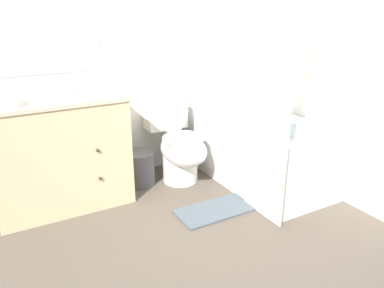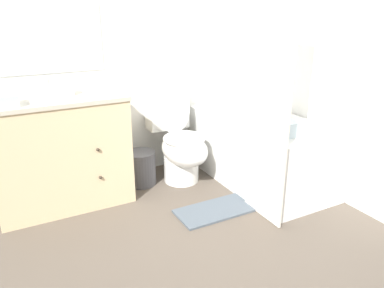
% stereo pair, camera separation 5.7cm
% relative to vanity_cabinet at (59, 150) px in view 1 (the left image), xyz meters
% --- Properties ---
extents(ground_plane, '(14.00, 14.00, 0.00)m').
position_rel_vanity_cabinet_xyz_m(ground_plane, '(0.72, -1.22, -0.43)').
color(ground_plane, brown).
extents(wall_back, '(8.00, 0.06, 2.50)m').
position_rel_vanity_cabinet_xyz_m(wall_back, '(0.71, 0.31, 0.82)').
color(wall_back, silver).
rests_on(wall_back, ground_plane).
extents(wall_right, '(0.05, 2.50, 2.50)m').
position_rel_vanity_cabinet_xyz_m(wall_right, '(1.94, -0.47, 0.82)').
color(wall_right, silver).
rests_on(wall_right, ground_plane).
extents(vanity_cabinet, '(0.98, 0.60, 0.84)m').
position_rel_vanity_cabinet_xyz_m(vanity_cabinet, '(0.00, 0.00, 0.00)').
color(vanity_cabinet, beige).
rests_on(vanity_cabinet, ground_plane).
extents(sink_faucet, '(0.14, 0.12, 0.12)m').
position_rel_vanity_cabinet_xyz_m(sink_faucet, '(-0.00, 0.20, 0.45)').
color(sink_faucet, silver).
rests_on(sink_faucet, vanity_cabinet).
extents(toilet, '(0.36, 0.69, 0.88)m').
position_rel_vanity_cabinet_xyz_m(toilet, '(0.97, -0.06, -0.07)').
color(toilet, white).
rests_on(toilet, ground_plane).
extents(bathtub, '(0.67, 1.36, 0.56)m').
position_rel_vanity_cabinet_xyz_m(bathtub, '(1.57, -0.40, -0.15)').
color(bathtub, white).
rests_on(bathtub, ground_plane).
extents(shower_curtain, '(0.01, 0.40, 1.91)m').
position_rel_vanity_cabinet_xyz_m(shower_curtain, '(1.23, -0.92, 0.53)').
color(shower_curtain, silver).
rests_on(shower_curtain, ground_plane).
extents(wastebasket, '(0.25, 0.25, 0.29)m').
position_rel_vanity_cabinet_xyz_m(wastebasket, '(0.63, -0.00, -0.29)').
color(wastebasket, '#4C4C51').
rests_on(wastebasket, ground_plane).
extents(tissue_box, '(0.13, 0.11, 0.11)m').
position_rel_vanity_cabinet_xyz_m(tissue_box, '(0.08, -0.01, 0.46)').
color(tissue_box, white).
rests_on(tissue_box, vanity_cabinet).
extents(bath_towel_folded, '(0.27, 0.26, 0.11)m').
position_rel_vanity_cabinet_xyz_m(bath_towel_folded, '(1.41, -0.79, 0.18)').
color(bath_towel_folded, silver).
rests_on(bath_towel_folded, bathtub).
extents(bath_mat, '(0.58, 0.29, 0.02)m').
position_rel_vanity_cabinet_xyz_m(bath_mat, '(0.95, -0.71, -0.42)').
color(bath_mat, '#4C5660').
rests_on(bath_mat, ground_plane).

